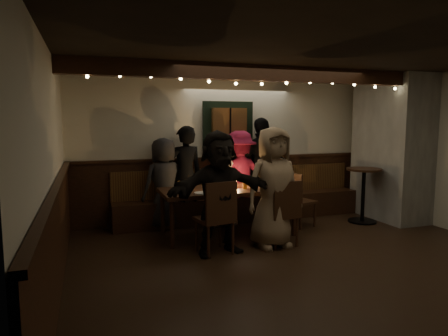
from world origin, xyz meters
name	(u,v)px	position (x,y,z in m)	size (l,w,h in m)	color
room	(318,164)	(1.07, 1.42, 1.07)	(6.02, 5.01, 2.62)	black
dining_table	(228,192)	(-0.57, 1.40, 0.69)	(2.10, 0.90, 0.91)	black
chair_near_left	(218,214)	(-1.01, 0.56, 0.57)	(0.53, 0.53, 1.01)	black
chair_near_right	(284,210)	(-0.01, 0.60, 0.54)	(0.46, 0.46, 0.96)	black
chair_end	(297,197)	(0.69, 1.47, 0.53)	(0.52, 0.52, 0.93)	black
high_top	(363,188)	(1.98, 1.39, 0.61)	(0.61, 0.61, 0.97)	black
person_a	(164,183)	(-1.44, 2.15, 0.76)	(0.75, 0.49, 1.53)	black
person_b	(185,176)	(-1.07, 2.17, 0.86)	(0.63, 0.41, 1.72)	black
person_c	(218,182)	(-0.53, 2.05, 0.76)	(0.74, 0.58, 1.52)	#EEDEC7
person_d	(240,177)	(-0.08, 2.15, 0.81)	(1.05, 0.60, 1.63)	maroon
person_e	(262,169)	(0.36, 2.15, 0.93)	(1.09, 0.45, 1.86)	black
person_f	(219,193)	(-0.97, 0.62, 0.84)	(1.56, 0.50, 1.69)	black
person_g	(273,187)	(-0.15, 0.66, 0.86)	(0.84, 0.55, 1.73)	#896E53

